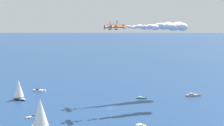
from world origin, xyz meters
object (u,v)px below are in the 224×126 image
at_px(wingwalker_wingman, 110,23).
at_px(sailboat_mid_cluster, 40,114).
at_px(wingwalker_lead, 117,22).
at_px(motorboat_far_port, 194,95).
at_px(motorboat_trailing, 31,117).
at_px(biplane_wingman, 110,27).
at_px(biplane_lead, 117,27).
at_px(sailboat_near_centre, 19,89).
at_px(motorboat_outer_ring_a, 142,98).
at_px(motorboat_offshore, 40,90).

bearing_deg(wingwalker_wingman, sailboat_mid_cluster, 101.68).
relative_size(sailboat_mid_cluster, wingwalker_lead, 7.95).
relative_size(motorboat_far_port, sailboat_mid_cluster, 0.51).
xyz_separation_m(motorboat_trailing, biplane_wingman, (-4.87, -47.16, 37.90)).
bearing_deg(wingwalker_lead, biplane_lead, 173.44).
distance_m(sailboat_near_centre, motorboat_outer_ring_a, 65.64).
bearing_deg(biplane_wingman, wingwalker_wingman, -6.23).
relative_size(sailboat_near_centre, motorboat_outer_ring_a, 2.39).
bearing_deg(sailboat_near_centre, wingwalker_lead, -159.93).
bearing_deg(motorboat_offshore, sailboat_mid_cluster, 142.25).
xyz_separation_m(wingwalker_lead, biplane_wingman, (14.62, -12.39, -2.80)).
distance_m(motorboat_far_port, motorboat_trailing, 89.96).
height_order(motorboat_trailing, sailboat_mid_cluster, sailboat_mid_cluster).
xyz_separation_m(motorboat_offshore, sailboat_mid_cluster, (-56.23, 43.54, 5.81)).
relative_size(biplane_lead, wingwalker_wingman, 4.59).
relative_size(motorboat_trailing, biplane_lead, 0.74).
relative_size(motorboat_far_port, motorboat_trailing, 1.38).
height_order(motorboat_offshore, biplane_lead, biplane_lead).
xyz_separation_m(sailboat_near_centre, motorboat_outer_ring_a, (-48.93, -43.43, -5.28)).
distance_m(motorboat_trailing, sailboat_mid_cluster, 18.81).
xyz_separation_m(motorboat_far_port, motorboat_outer_ring_a, (18.62, 23.31, -0.19)).
bearing_deg(motorboat_outer_ring_a, wingwalker_wingman, 45.41).
distance_m(sailboat_mid_cluster, wingwalker_wingman, 65.46).
height_order(motorboat_far_port, wingwalker_lead, wingwalker_lead).
relative_size(sailboat_mid_cluster, motorboat_outer_ring_a, 2.67).
xyz_separation_m(motorboat_outer_ring_a, biplane_wingman, (11.99, 12.20, 37.87)).
bearing_deg(wingwalker_lead, motorboat_trailing, 60.73).
distance_m(motorboat_outer_ring_a, wingwalker_wingman, 43.53).
height_order(motorboat_trailing, biplane_lead, biplane_lead).
bearing_deg(sailboat_mid_cluster, motorboat_offshore, -37.75).
distance_m(motorboat_offshore, wingwalker_wingman, 61.10).
relative_size(motorboat_outer_ring_a, biplane_lead, 0.75).
bearing_deg(biplane_wingman, wingwalker_lead, 139.71).
bearing_deg(motorboat_offshore, motorboat_far_port, -148.28).
bearing_deg(motorboat_offshore, sailboat_near_centre, 111.81).
height_order(motorboat_trailing, wingwalker_wingman, wingwalker_wingman).
height_order(sailboat_mid_cluster, wingwalker_wingman, wingwalker_wingman).
height_order(sailboat_mid_cluster, motorboat_outer_ring_a, sailboat_mid_cluster).
height_order(motorboat_trailing, motorboat_outer_ring_a, motorboat_outer_ring_a).
distance_m(motorboat_offshore, sailboat_mid_cluster, 71.35).
xyz_separation_m(biplane_lead, biplane_wingman, (14.65, -12.40, -0.61)).
distance_m(sailboat_near_centre, sailboat_mid_cluster, 53.64).
bearing_deg(biplane_wingman, motorboat_offshore, 13.99).
bearing_deg(biplane_lead, motorboat_outer_ring_a, -83.81).
bearing_deg(motorboat_far_port, wingwalker_lead, 71.54).
distance_m(sailboat_near_centre, wingwalker_lead, 65.31).
xyz_separation_m(sailboat_near_centre, wingwalker_wingman, (-36.90, -31.23, 34.74)).
distance_m(sailboat_near_centre, biplane_wingman, 58.32).
bearing_deg(motorboat_trailing, biplane_wingman, -95.89).
bearing_deg(motorboat_outer_ring_a, motorboat_far_port, -128.62).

